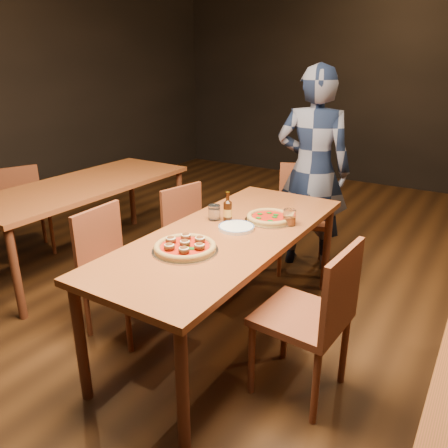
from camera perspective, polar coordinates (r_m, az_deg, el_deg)
The scene contains 16 objects.
ground at distance 3.11m, azimuth 0.51°, elevation -13.99°, with size 9.00×9.00×0.00m, color black.
room_shell at distance 2.56m, azimuth 0.65°, elevation 22.61°, with size 9.00×9.00×9.00m.
table_main at distance 2.78m, azimuth 0.55°, elevation -2.42°, with size 0.80×2.00×0.75m.
table_left at distance 4.07m, azimuth -17.92°, elevation 4.12°, with size 0.80×2.00×0.75m.
chair_main_nw at distance 2.99m, azimuth -13.06°, elevation -6.04°, with size 0.42×0.42×0.90m, color brown, non-canonical shape.
chair_main_sw at distance 3.47m, azimuth -3.41°, elevation -1.97°, with size 0.41×0.41×0.87m, color brown, non-canonical shape.
chair_main_e at distance 2.44m, azimuth 10.08°, elevation -11.65°, with size 0.45×0.45×0.95m, color brown, non-canonical shape.
chair_end at distance 3.86m, azimuth 10.35°, elevation 0.78°, with size 0.45×0.45×0.96m, color brown, non-canonical shape.
chair_nbr_left at distance 4.55m, azimuth -24.50°, elevation 1.56°, with size 0.40×0.40×0.85m, color brown, non-canonical shape.
pizza_meatball at distance 2.49m, azimuth -5.11°, elevation -2.97°, with size 0.38×0.38×0.07m.
pizza_margherita at distance 2.96m, azimuth 5.97°, elevation 0.84°, with size 0.33×0.33×0.04m.
plate_stack at distance 2.80m, azimuth 1.62°, elevation -0.45°, with size 0.23×0.23×0.02m, color white.
beer_bottle at distance 2.89m, azimuth 0.48°, elevation 1.61°, with size 0.06×0.06×0.21m.
water_glass at distance 2.95m, azimuth -1.28°, elevation 1.51°, with size 0.08×0.08×0.10m, color white.
amber_glass at distance 2.89m, azimuth 8.54°, elevation 0.87°, with size 0.08×0.08×0.10m, color #9B4211.
diner at distance 3.86m, azimuth 11.49°, elevation 6.86°, with size 0.64×0.42×1.75m, color black.
Camera 1 is at (1.34, -2.18, 1.77)m, focal length 35.00 mm.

